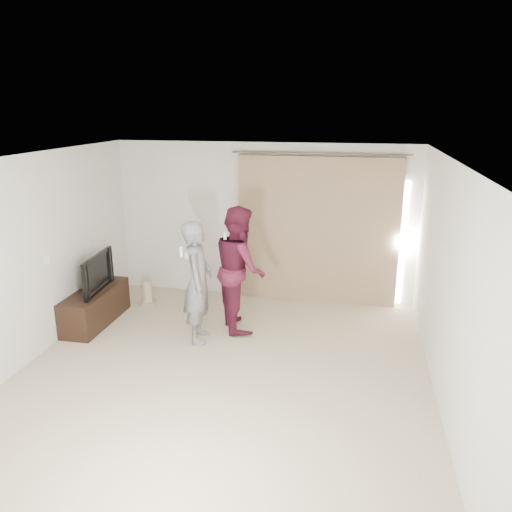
{
  "coord_description": "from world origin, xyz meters",
  "views": [
    {
      "loc": [
        1.49,
        -5.23,
        3.15
      ],
      "look_at": [
        0.18,
        1.2,
        1.17
      ],
      "focal_mm": 35.0,
      "sensor_mm": 36.0,
      "label": 1
    }
  ],
  "objects_px": {
    "person_woman": "(240,268)",
    "tv_console": "(95,307)",
    "person_man": "(198,282)",
    "tv": "(92,273)"
  },
  "relations": [
    {
      "from": "tv_console",
      "to": "tv",
      "type": "height_order",
      "value": "tv"
    },
    {
      "from": "tv",
      "to": "person_man",
      "type": "distance_m",
      "value": 1.72
    },
    {
      "from": "person_man",
      "to": "person_woman",
      "type": "distance_m",
      "value": 0.71
    },
    {
      "from": "tv",
      "to": "person_man",
      "type": "relative_size",
      "value": 0.57
    },
    {
      "from": "person_woman",
      "to": "person_man",
      "type": "bearing_deg",
      "value": -130.45
    },
    {
      "from": "tv",
      "to": "person_woman",
      "type": "xyz_separation_m",
      "value": [
        2.16,
        0.31,
        0.11
      ]
    },
    {
      "from": "person_woman",
      "to": "tv_console",
      "type": "bearing_deg",
      "value": -171.87
    },
    {
      "from": "tv_console",
      "to": "tv",
      "type": "distance_m",
      "value": 0.54
    },
    {
      "from": "tv_console",
      "to": "tv",
      "type": "bearing_deg",
      "value": 0.0
    },
    {
      "from": "tv_console",
      "to": "person_man",
      "type": "xyz_separation_m",
      "value": [
        1.71,
        -0.23,
        0.59
      ]
    }
  ]
}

